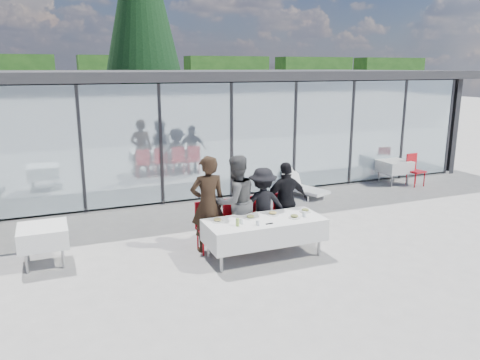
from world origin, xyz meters
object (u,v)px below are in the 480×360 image
diner_b (236,202)px  diner_chair_b (235,220)px  diner_d (286,201)px  spare_chair_a (414,168)px  spare_chair_b (376,163)px  diner_a (208,204)px  plate_b (251,217)px  diner_chair_c (262,217)px  diner_chair_d (285,214)px  folded_eyeglasses (269,224)px  spare_table_left (43,236)px  juice_bottle (237,222)px  diner_c (263,206)px  lounger (302,186)px  plate_d (305,210)px  plate_extra (294,216)px  dining_table (264,230)px  spare_table_right (394,166)px  plate_a (218,220)px  conifer_tree (141,7)px  diner_chair_a (208,224)px  plate_c (273,213)px

diner_b → diner_chair_b: size_ratio=1.93×
diner_d → spare_chair_a: size_ratio=1.70×
spare_chair_b → diner_a: bearing=-152.1°
diner_chair_b → plate_b: 0.64m
diner_d → diner_chair_c: bearing=-0.9°
diner_chair_d → folded_eyeglasses: (-0.86, -1.03, 0.22)m
diner_b → spare_table_left: 3.64m
juice_bottle → spare_chair_a: size_ratio=0.15×
diner_c → lounger: 3.97m
diner_a → plate_d: (1.84, -0.58, -0.18)m
diner_a → diner_chair_c: size_ratio=1.97×
diner_d → lounger: bearing=-121.4°
diner_b → juice_bottle: bearing=57.9°
plate_d → plate_extra: bearing=-146.1°
diner_d → juice_bottle: (-1.45, -0.87, -0.00)m
juice_bottle → lounger: bearing=47.4°
dining_table → plate_d: bearing=7.8°
diner_b → diner_c: bearing=167.8°
diner_chair_c → plate_b: 0.81m
dining_table → diner_c: size_ratio=1.43×
folded_eyeglasses → spare_table_right: size_ratio=0.16×
plate_a → plate_extra: (1.43, -0.35, 0.00)m
diner_chair_c → spare_table_right: size_ratio=1.13×
spare_table_left → spare_table_right: bearing=14.0°
diner_chair_c → diner_chair_d: 0.54m
plate_b → juice_bottle: size_ratio=1.61×
spare_table_left → plate_a: bearing=-18.0°
diner_chair_c → spare_chair_a: (6.36, 2.60, 0.00)m
dining_table → conifer_tree: bearing=88.2°
diner_chair_a → spare_chair_a: (7.54, 2.60, 0.00)m
lounger → diner_a: bearing=-142.1°
diner_a → diner_d: bearing=-179.1°
spare_table_left → juice_bottle: bearing=-22.6°
diner_chair_a → diner_d: size_ratio=0.59×
folded_eyeglasses → diner_chair_d: bearing=49.9°
dining_table → juice_bottle: juice_bottle is taller
diner_chair_b → spare_chair_a: bearing=20.5°
spare_table_left → spare_chair_a: bearing=11.5°
diner_chair_b → conifer_tree: (0.71, 12.35, 5.45)m
diner_chair_a → plate_a: size_ratio=4.17×
diner_d → spare_table_right: diner_d is taller
lounger → spare_table_right: bearing=0.9°
plate_b → diner_chair_d: bearing=29.2°
diner_chair_d → conifer_tree: (-0.42, 12.35, 5.45)m
diner_c → plate_c: diner_c is taller
diner_c → diner_chair_c: size_ratio=1.62×
juice_bottle → conifer_tree: 14.27m
diner_d → plate_d: (0.13, -0.58, -0.05)m
diner_b → plate_a: bearing=28.9°
spare_chair_a → diner_chair_b: bearing=-159.5°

